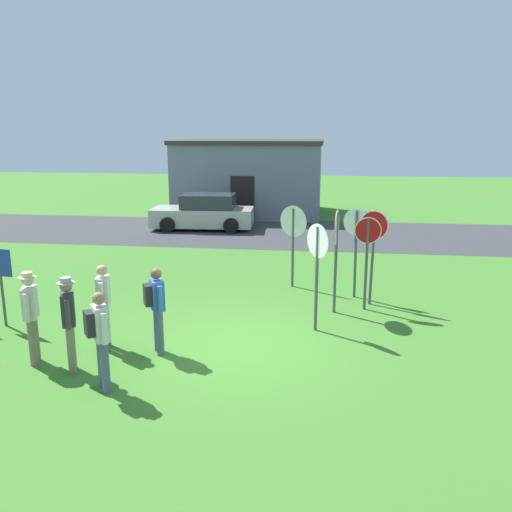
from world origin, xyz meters
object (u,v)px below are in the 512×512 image
at_px(stop_sign_rear_right, 317,259).
at_px(person_holding_notes, 100,334).
at_px(person_with_sunhat, 156,305).
at_px(person_near_signs, 31,312).
at_px(person_in_teal, 104,302).
at_px(stop_sign_nearest, 336,243).
at_px(info_panel_rightmost, 0,273).
at_px(parked_car_on_street, 204,213).
at_px(stop_sign_low_front, 356,238).
at_px(stop_sign_rear_left, 293,231).
at_px(person_in_blue, 69,319).
at_px(stop_sign_leaning_left, 367,249).
at_px(stop_sign_tallest, 373,241).

distance_m(stop_sign_rear_right, person_holding_notes, 4.69).
distance_m(person_with_sunhat, person_near_signs, 2.24).
height_order(person_in_teal, person_with_sunhat, same).
xyz_separation_m(stop_sign_nearest, info_panel_rightmost, (-7.16, -1.83, -0.49)).
bearing_deg(parked_car_on_street, person_near_signs, -90.34).
height_order(stop_sign_low_front, stop_sign_rear_right, stop_sign_rear_right).
distance_m(stop_sign_rear_left, person_in_teal, 5.79).
distance_m(stop_sign_low_front, person_in_blue, 7.20).
bearing_deg(stop_sign_rear_right, person_holding_notes, -137.45).
bearing_deg(stop_sign_rear_left, person_holding_notes, -113.34).
height_order(stop_sign_rear_left, person_in_teal, stop_sign_rear_left).
height_order(stop_sign_rear_left, person_holding_notes, stop_sign_rear_left).
xyz_separation_m(stop_sign_nearest, person_in_teal, (-4.47, -2.69, -0.73)).
height_order(stop_sign_leaning_left, person_near_signs, stop_sign_leaning_left).
bearing_deg(person_near_signs, person_with_sunhat, 19.04).
height_order(stop_sign_leaning_left, person_holding_notes, stop_sign_leaning_left).
height_order(parked_car_on_street, stop_sign_leaning_left, stop_sign_leaning_left).
distance_m(stop_sign_leaning_left, stop_sign_tallest, 0.49).
height_order(stop_sign_nearest, person_holding_notes, stop_sign_nearest).
bearing_deg(person_near_signs, parked_car_on_street, 89.66).
bearing_deg(person_with_sunhat, person_in_blue, -142.87).
height_order(parked_car_on_street, stop_sign_nearest, stop_sign_nearest).
bearing_deg(person_in_teal, person_near_signs, -141.17).
bearing_deg(stop_sign_leaning_left, person_with_sunhat, -143.01).
bearing_deg(stop_sign_nearest, stop_sign_leaning_left, 23.00).
distance_m(parked_car_on_street, person_near_signs, 13.59).
bearing_deg(parked_car_on_street, stop_sign_leaning_left, -57.77).
relative_size(person_with_sunhat, person_in_blue, 0.97).
relative_size(stop_sign_tallest, stop_sign_rear_right, 1.00).
distance_m(parked_car_on_street, info_panel_rightmost, 12.03).
distance_m(stop_sign_low_front, person_holding_notes, 7.09).
distance_m(stop_sign_rear_right, info_panel_rightmost, 6.79).
relative_size(stop_sign_low_front, person_holding_notes, 1.37).
xyz_separation_m(stop_sign_low_front, person_in_blue, (-5.18, -4.97, -0.58)).
bearing_deg(stop_sign_rear_right, info_panel_rightmost, -174.69).
relative_size(parked_car_on_street, info_panel_rightmost, 2.54).
relative_size(parked_car_on_street, stop_sign_rear_right, 1.90).
bearing_deg(person_holding_notes, person_in_blue, 144.36).
bearing_deg(stop_sign_nearest, person_holding_notes, -131.42).
xyz_separation_m(stop_sign_tallest, person_near_signs, (-6.40, -4.28, -0.59)).
relative_size(stop_sign_leaning_left, stop_sign_rear_right, 0.96).
relative_size(person_near_signs, info_panel_rightmost, 1.00).
distance_m(stop_sign_rear_left, person_near_signs, 7.07).
distance_m(stop_sign_low_front, info_panel_rightmost, 8.27).
bearing_deg(stop_sign_nearest, person_in_teal, -148.95).
distance_m(stop_sign_leaning_left, person_in_blue, 6.77).
distance_m(person_in_teal, person_holding_notes, 1.77).
xyz_separation_m(stop_sign_low_front, stop_sign_nearest, (-0.52, -1.21, 0.12)).
bearing_deg(stop_sign_low_front, stop_sign_tallest, -50.69).
distance_m(stop_sign_rear_right, person_in_teal, 4.38).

